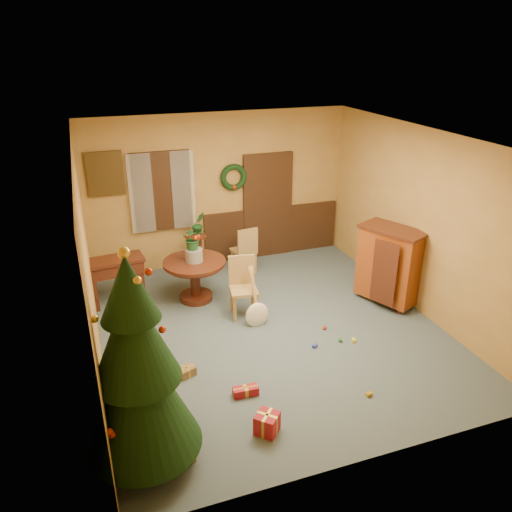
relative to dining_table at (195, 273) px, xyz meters
name	(u,v)px	position (x,y,z in m)	size (l,w,h in m)	color
room_envelope	(231,207)	(1.07, 1.39, 0.61)	(5.50, 5.50, 5.50)	#35444D
dining_table	(195,273)	(0.00, 0.00, 0.00)	(1.04, 1.04, 0.72)	black
urn	(194,255)	(0.00, 0.00, 0.32)	(0.29, 0.29, 0.21)	slate
centerpiece_plant	(193,238)	(0.00, 0.00, 0.63)	(0.35, 0.31, 0.39)	#1E4C23
chair_near	(243,284)	(0.62, -0.70, 0.02)	(0.48, 0.48, 0.97)	olive
chair_far	(245,249)	(1.11, 0.70, 0.00)	(0.46, 0.46, 0.93)	olive
guitar	(257,300)	(0.70, -1.13, -0.06)	(0.37, 0.18, 0.88)	#F7ECCE
plant_stand	(200,251)	(0.30, 0.93, -0.02)	(0.30, 0.30, 0.78)	black
stand_plant	(198,224)	(0.30, 0.93, 0.51)	(0.25, 0.20, 0.46)	#19471E
christmas_tree	(137,369)	(-1.29, -3.28, 0.66)	(1.19, 1.19, 2.45)	#382111
writing_desk	(116,270)	(-1.24, 0.33, 0.10)	(0.94, 0.54, 0.80)	black
sideboard	(390,263)	(3.01, -1.14, 0.21)	(0.93, 1.17, 1.33)	#57220A
gift_a	(179,455)	(-0.98, -3.43, -0.42)	(0.34, 0.28, 0.16)	brown
gift_b	(267,423)	(0.05, -3.33, -0.38)	(0.34, 0.34, 0.25)	maroon
gift_c	(186,372)	(-0.60, -2.02, -0.44)	(0.27, 0.23, 0.13)	brown
gift_d	(246,391)	(0.02, -2.65, -0.45)	(0.33, 0.15, 0.11)	maroon
toy_a	(315,346)	(1.29, -1.99, -0.48)	(0.08, 0.05, 0.05)	#2535A4
toy_b	(340,340)	(1.71, -1.98, -0.47)	(0.06, 0.06, 0.06)	#227D31
toy_c	(354,340)	(1.89, -2.05, -0.48)	(0.08, 0.05, 0.05)	gold
toy_d	(325,328)	(1.64, -1.60, -0.47)	(0.06, 0.06, 0.06)	red
toy_e	(369,394)	(1.47, -3.18, -0.48)	(0.08, 0.05, 0.05)	gold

